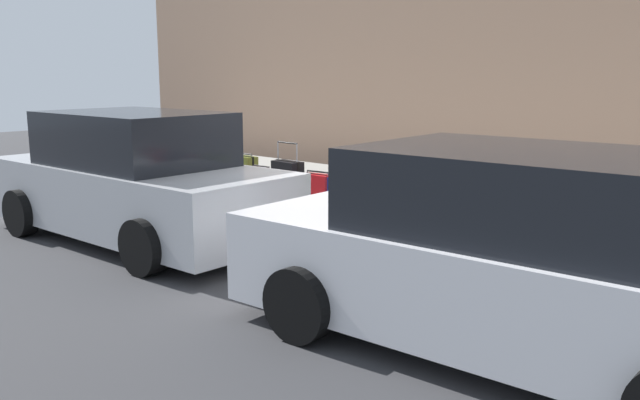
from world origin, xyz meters
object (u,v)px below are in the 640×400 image
Objects in this scene: suitcase_red_7 at (318,195)px; suitcase_olive_10 at (245,178)px; suitcase_black_8 at (288,186)px; suitcase_black_1 at (522,224)px; suitcase_teal_5 at (371,204)px; suitcase_maroon_2 at (477,218)px; fire_hydrant at (192,167)px; suitcase_silver_11 at (221,176)px; suitcase_silver_4 at (405,208)px; parked_car_white_0 at (517,258)px; parked_car_silver_1 at (136,181)px; suitcase_maroon_9 at (262,187)px; suitcase_red_0 at (563,231)px; suitcase_olive_3 at (439,210)px; bollard_post at (164,168)px; suitcase_navy_6 at (343,199)px.

suitcase_red_7 is 1.65m from suitcase_olive_10.
suitcase_black_8 is at bearing 3.81° from suitcase_red_7.
suitcase_black_1 reaches higher than suitcase_teal_5.
suitcase_maroon_2 is (0.52, 0.11, 0.01)m from suitcase_black_1.
suitcase_black_8 is 1.26× the size of fire_hydrant.
suitcase_olive_10 is 0.77× the size of suitcase_silver_11.
suitcase_black_8 reaches higher than suitcase_silver_4.
suitcase_black_8 is 0.22× the size of parked_car_white_0.
parked_car_silver_1 is (0.54, 2.26, 0.28)m from suitcase_black_8.
fire_hydrant is (4.52, 0.03, 0.12)m from suitcase_silver_4.
suitcase_teal_5 is 1.03m from suitcase_red_7.
suitcase_maroon_2 is at bearing 178.88° from suitcase_red_7.
suitcase_red_7 is 1.03× the size of suitcase_maroon_9.
suitcase_red_0 reaches higher than suitcase_olive_10.
suitcase_red_0 reaches higher than fire_hydrant.
suitcase_black_8 is at bearing -25.13° from parked_car_white_0.
suitcase_silver_4 is at bearing -2.06° from suitcase_red_0.
suitcase_black_8 is (3.73, 0.10, 0.04)m from suitcase_black_1.
suitcase_olive_3 is 0.20× the size of parked_car_white_0.
parked_car_silver_1 is at bearing 46.31° from suitcase_teal_5.
suitcase_teal_5 is at bearing 0.05° from suitcase_maroon_2.
suitcase_silver_11 is (4.26, -0.03, -0.01)m from suitcase_olive_3.
suitcase_maroon_2 is 2.63m from suitcase_red_7.
parked_car_silver_1 is (-2.48, 2.14, 0.29)m from bollard_post.
suitcase_red_0 is 0.93× the size of suitcase_silver_11.
parked_car_white_0 is (-0.55, 2.24, 0.26)m from suitcase_red_0.
suitcase_olive_3 reaches higher than suitcase_black_1.
suitcase_red_0 is 4.83m from suitcase_maroon_9.
bollard_post is (6.75, 0.23, 0.03)m from suitcase_black_1.
suitcase_olive_3 is (1.05, 0.11, 0.03)m from suitcase_black_1.
suitcase_black_1 is 6.13m from fire_hydrant.
suitcase_teal_5 is 2.68m from suitcase_olive_10.
suitcase_silver_4 is at bearing -179.38° from suitcase_silver_11.
suitcase_olive_3 is (0.54, -0.01, 0.02)m from suitcase_maroon_2.
suitcase_maroon_2 is at bearing -178.97° from bollard_post.
parked_car_silver_1 reaches higher than bollard_post.
parked_car_white_0 is at bearing 154.87° from suitcase_black_8.
bollard_post reaches higher than suitcase_red_7.
suitcase_silver_11 is at bearing -0.37° from suitcase_red_0.
fire_hydrant reaches higher than bollard_post.
suitcase_olive_3 is 3.75m from suitcase_olive_10.
suitcase_navy_6 is (0.50, -0.01, 0.00)m from suitcase_teal_5.
suitcase_olive_3 is 5.08m from fire_hydrant.
suitcase_olive_3 is 1.39× the size of suitcase_silver_4.
suitcase_red_0 is at bearing 179.64° from fire_hydrant.
suitcase_silver_4 is at bearing -40.69° from parked_car_white_0.
suitcase_navy_6 is at bearing 179.53° from suitcase_silver_11.
suitcase_red_7 is 0.91× the size of bollard_post.
suitcase_maroon_2 is at bearing 178.55° from suitcase_olive_10.
suitcase_red_7 is 0.84× the size of suitcase_olive_10.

